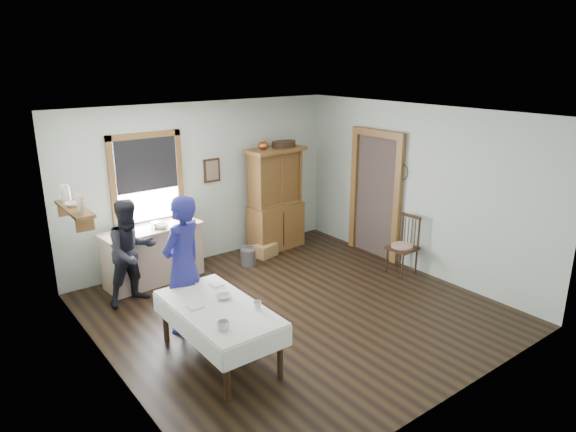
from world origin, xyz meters
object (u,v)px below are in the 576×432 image
(work_counter, at_px, (153,255))
(china_hutch, at_px, (276,199))
(dining_table, at_px, (219,332))
(figure_dark, at_px, (132,256))
(woman_blue, at_px, (183,270))
(pail, at_px, (248,257))
(spindle_chair, at_px, (403,245))
(wicker_basket, at_px, (266,250))

(work_counter, distance_m, china_hutch, 2.45)
(dining_table, bearing_deg, figure_dark, 96.43)
(work_counter, relative_size, china_hutch, 0.83)
(dining_table, distance_m, woman_blue, 0.99)
(dining_table, xyz_separation_m, figure_dark, (-0.23, 2.01, 0.37))
(china_hutch, height_order, pail, china_hutch)
(dining_table, distance_m, spindle_chair, 3.63)
(spindle_chair, distance_m, wicker_basket, 2.40)
(figure_dark, bearing_deg, woman_blue, -85.07)
(spindle_chair, distance_m, figure_dark, 4.18)
(spindle_chair, xyz_separation_m, wicker_basket, (-1.33, 1.96, -0.37))
(china_hutch, xyz_separation_m, figure_dark, (-2.91, -0.55, -0.22))
(wicker_basket, bearing_deg, figure_dark, -173.00)
(dining_table, xyz_separation_m, woman_blue, (0.01, 0.86, 0.49))
(china_hutch, bearing_deg, dining_table, -141.07)
(wicker_basket, xyz_separation_m, figure_dark, (-2.50, -0.31, 0.60))
(work_counter, relative_size, wicker_basket, 4.05)
(dining_table, xyz_separation_m, wicker_basket, (2.27, 2.32, -0.22))
(china_hutch, distance_m, dining_table, 3.76)
(pail, bearing_deg, wicker_basket, 18.24)
(pail, relative_size, wicker_basket, 0.72)
(work_counter, relative_size, figure_dark, 1.09)
(china_hutch, bearing_deg, spindle_chair, -71.95)
(work_counter, height_order, woman_blue, woman_blue)
(spindle_chair, relative_size, pail, 3.52)
(dining_table, bearing_deg, spindle_chair, 5.77)
(pail, xyz_separation_m, figure_dark, (-2.04, -0.15, 0.57))
(dining_table, bearing_deg, woman_blue, 89.56)
(china_hutch, xyz_separation_m, woman_blue, (-2.68, -1.70, -0.10))
(spindle_chair, bearing_deg, pail, 131.98)
(work_counter, height_order, spindle_chair, spindle_chair)
(woman_blue, distance_m, figure_dark, 1.18)
(wicker_basket, bearing_deg, pail, -161.76)
(wicker_basket, height_order, figure_dark, figure_dark)
(work_counter, bearing_deg, pail, -17.99)
(work_counter, height_order, pail, work_counter)
(work_counter, height_order, dining_table, work_counter)
(china_hutch, height_order, woman_blue, china_hutch)
(work_counter, xyz_separation_m, figure_dark, (-0.51, -0.51, 0.27))
(wicker_basket, bearing_deg, spindle_chair, -55.72)
(china_hutch, relative_size, wicker_basket, 4.88)
(dining_table, height_order, woman_blue, woman_blue)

